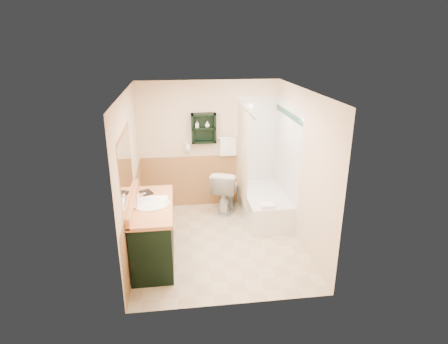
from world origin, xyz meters
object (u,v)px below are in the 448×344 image
hair_dryer (188,147)px  bathtub (264,204)px  toilet (226,190)px  vanity_book (141,188)px  wall_shelf (204,128)px  soap_bottle_b (207,125)px  vanity (153,232)px  soap_bottle_a (197,126)px

hair_dryer → bathtub: 1.75m
toilet → vanity_book: bearing=57.7°
vanity_book → wall_shelf: bearing=28.3°
wall_shelf → hair_dryer: bearing=175.2°
vanity_book → soap_bottle_b: (1.13, 1.37, 0.61)m
wall_shelf → vanity: wall_shelf is taller
toilet → vanity_book: vanity_book is taller
wall_shelf → vanity: bearing=-117.0°
wall_shelf → vanity_book: size_ratio=2.61×
vanity → soap_bottle_a: size_ratio=11.63×
hair_dryer → vanity_book: hair_dryer is taller
vanity_book → soap_bottle_a: 1.76m
hair_dryer → soap_bottle_b: size_ratio=2.15×
soap_bottle_b → soap_bottle_a: bearing=180.0°
bathtub → soap_bottle_a: bearing=153.2°
wall_shelf → vanity: (-0.89, -1.75, -1.10)m
vanity → soap_bottle_a: 2.23m
soap_bottle_a → bathtub: bearing=-26.8°
toilet → soap_bottle_a: 1.31m
hair_dryer → soap_bottle_a: size_ratio=1.98×
hair_dryer → vanity_book: bearing=-118.6°
hair_dryer → bathtub: size_ratio=0.16×
soap_bottle_b → hair_dryer: bearing=175.3°
soap_bottle_a → soap_bottle_b: (0.18, 0.00, 0.02)m
vanity → toilet: bearing=50.3°
vanity → soap_bottle_b: (0.96, 1.75, 1.16)m
toilet → soap_bottle_b: (-0.32, 0.21, 1.21)m
bathtub → toilet: size_ratio=1.83×
hair_dryer → wall_shelf: bearing=-4.8°
toilet → vanity_book: 1.94m
soap_bottle_a → soap_bottle_b: soap_bottle_b is taller
vanity → hair_dryer: bearing=71.5°
vanity → soap_bottle_b: 2.31m
soap_bottle_a → wall_shelf: bearing=2.4°
wall_shelf → bathtub: bearing=-29.6°
vanity → vanity_book: 0.69m
soap_bottle_a → soap_bottle_b: size_ratio=1.08×
hair_dryer → bathtub: (1.33, -0.61, -0.96)m
soap_bottle_a → toilet: bearing=-22.5°
vanity → toilet: (1.28, 1.54, -0.04)m
hair_dryer → vanity: bearing=-108.5°
bathtub → soap_bottle_b: bearing=149.0°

